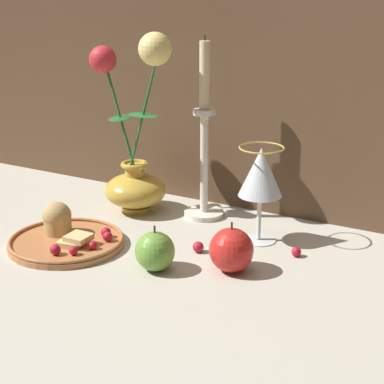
# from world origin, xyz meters

# --- Properties ---
(ground_plane) EXTENTS (2.40, 2.40, 0.00)m
(ground_plane) POSITION_xyz_m (0.00, 0.00, 0.00)
(ground_plane) COLOR #B7B2A3
(ground_plane) RESTS_ON ground
(vase) EXTENTS (0.19, 0.13, 0.37)m
(vase) POSITION_xyz_m (-0.14, 0.12, 0.12)
(vase) COLOR gold
(vase) RESTS_ON ground_plane
(plate_with_pastries) EXTENTS (0.21, 0.21, 0.07)m
(plate_with_pastries) POSITION_xyz_m (-0.15, -0.09, 0.02)
(plate_with_pastries) COLOR #B77042
(plate_with_pastries) RESTS_ON ground_plane
(wine_glass) EXTENTS (0.08, 0.08, 0.18)m
(wine_glass) POSITION_xyz_m (0.15, 0.10, 0.13)
(wine_glass) COLOR silver
(wine_glass) RESTS_ON ground_plane
(candlestick) EXTENTS (0.08, 0.08, 0.36)m
(candlestick) POSITION_xyz_m (0.00, 0.17, 0.14)
(candlestick) COLOR silver
(candlestick) RESTS_ON ground_plane
(apple_beside_vase) EXTENTS (0.07, 0.07, 0.09)m
(apple_beside_vase) POSITION_xyz_m (0.16, -0.04, 0.04)
(apple_beside_vase) COLOR red
(apple_beside_vase) RESTS_ON ground_plane
(apple_near_glass) EXTENTS (0.07, 0.07, 0.08)m
(apple_near_glass) POSITION_xyz_m (0.05, -0.10, 0.03)
(apple_near_glass) COLOR #669938
(apple_near_glass) RESTS_ON ground_plane
(berry_near_plate) EXTENTS (0.02, 0.02, 0.02)m
(berry_near_plate) POSITION_xyz_m (0.24, 0.07, 0.01)
(berry_near_plate) COLOR #AD192D
(berry_near_plate) RESTS_ON ground_plane
(berry_front_center) EXTENTS (0.02, 0.02, 0.02)m
(berry_front_center) POSITION_xyz_m (0.08, -0.00, 0.01)
(berry_front_center) COLOR #AD192D
(berry_front_center) RESTS_ON ground_plane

